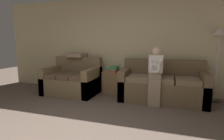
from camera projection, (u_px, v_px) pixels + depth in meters
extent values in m
cube|color=#C6B789|center=(119.00, 45.00, 4.77)|extent=(7.12, 0.06, 2.55)
cube|color=brown|center=(162.00, 91.00, 4.03)|extent=(1.89, 0.85, 0.47)
cube|color=brown|center=(163.00, 69.00, 4.27)|extent=(1.89, 0.20, 0.47)
cube|color=brown|center=(125.00, 83.00, 4.27)|extent=(0.16, 0.85, 0.70)
cube|color=brown|center=(204.00, 89.00, 3.75)|extent=(0.16, 0.85, 0.70)
cube|color=#7A664C|center=(139.00, 78.00, 4.05)|extent=(0.49, 0.61, 0.11)
cube|color=#7A664C|center=(162.00, 79.00, 3.89)|extent=(0.49, 0.61, 0.11)
cube|color=#7A664C|center=(187.00, 81.00, 3.74)|extent=(0.49, 0.61, 0.11)
cube|color=brown|center=(72.00, 85.00, 4.65)|extent=(1.36, 0.97, 0.44)
cube|color=brown|center=(79.00, 66.00, 4.94)|extent=(1.36, 0.20, 0.51)
cube|color=brown|center=(53.00, 79.00, 4.81)|extent=(0.16, 0.97, 0.69)
cube|color=brown|center=(93.00, 82.00, 4.45)|extent=(0.16, 0.97, 0.69)
cube|color=brown|center=(58.00, 75.00, 4.62)|extent=(0.32, 0.73, 0.11)
cube|color=brown|center=(70.00, 76.00, 4.51)|extent=(0.32, 0.73, 0.11)
cube|color=brown|center=(82.00, 76.00, 4.41)|extent=(0.32, 0.73, 0.11)
cube|color=gray|center=(154.00, 93.00, 3.66)|extent=(0.25, 0.10, 0.58)
cube|color=gray|center=(155.00, 76.00, 3.74)|extent=(0.25, 0.28, 0.11)
cube|color=silver|center=(156.00, 64.00, 3.77)|extent=(0.30, 0.14, 0.38)
sphere|color=#DBB293|center=(156.00, 51.00, 3.73)|extent=(0.19, 0.19, 0.19)
torus|color=silver|center=(155.00, 68.00, 3.53)|extent=(0.20, 0.04, 0.20)
cylinder|color=silver|center=(151.00, 63.00, 3.67)|extent=(0.12, 0.31, 0.22)
cylinder|color=silver|center=(160.00, 63.00, 3.61)|extent=(0.12, 0.31, 0.22)
cube|color=olive|center=(113.00, 82.00, 4.70)|extent=(0.52, 0.39, 0.57)
cube|color=#9A724A|center=(113.00, 72.00, 4.66)|extent=(0.54, 0.41, 0.02)
cube|color=#BC3833|center=(114.00, 71.00, 4.64)|extent=(0.19, 0.29, 0.05)
cube|color=#3D8451|center=(113.00, 69.00, 4.64)|extent=(0.23, 0.28, 0.03)
cube|color=#3D8451|center=(114.00, 68.00, 4.65)|extent=(0.21, 0.31, 0.05)
cylinder|color=#2D2B28|center=(213.00, 101.00, 4.03)|extent=(0.26, 0.26, 0.02)
cylinder|color=#B7B7BC|center=(216.00, 69.00, 3.92)|extent=(0.03, 0.03, 1.48)
cone|color=beige|center=(220.00, 31.00, 3.79)|extent=(0.29, 0.29, 0.17)
cube|color=gray|center=(77.00, 55.00, 4.91)|extent=(0.46, 0.46, 0.10)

